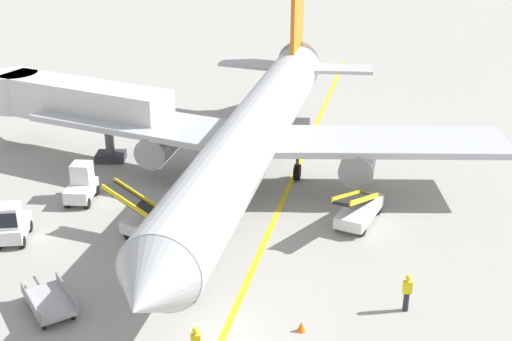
{
  "coord_description": "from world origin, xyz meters",
  "views": [
    {
      "loc": [
        1.93,
        -21.57,
        16.36
      ],
      "look_at": [
        1.79,
        10.6,
        2.5
      ],
      "focal_mm": 47.1,
      "sensor_mm": 36.0,
      "label": 1
    }
  ],
  "objects_px": {
    "baggage_tug_near_wing": "(15,224)",
    "baggage_tug_by_cargo_door": "(84,184)",
    "belt_loader_forward_hold": "(362,209)",
    "safety_cone_wingtip_left": "(304,327)",
    "airliner": "(258,131)",
    "belt_loader_aft_hold": "(159,227)",
    "baggage_cart_loaded": "(52,301)",
    "jet_bridge": "(70,100)",
    "safety_cone_nose_left": "(352,158)",
    "ground_crew_marshaller": "(410,292)"
  },
  "relations": [
    {
      "from": "baggage_tug_near_wing",
      "to": "baggage_tug_by_cargo_door",
      "type": "height_order",
      "value": "same"
    },
    {
      "from": "belt_loader_forward_hold",
      "to": "safety_cone_wingtip_left",
      "type": "height_order",
      "value": "belt_loader_forward_hold"
    },
    {
      "from": "airliner",
      "to": "baggage_tug_by_cargo_door",
      "type": "bearing_deg",
      "value": -168.95
    },
    {
      "from": "belt_loader_aft_hold",
      "to": "baggage_cart_loaded",
      "type": "relative_size",
      "value": 1.36
    },
    {
      "from": "belt_loader_forward_hold",
      "to": "airliner",
      "type": "bearing_deg",
      "value": 139.38
    },
    {
      "from": "jet_bridge",
      "to": "safety_cone_nose_left",
      "type": "relative_size",
      "value": 28.81
    },
    {
      "from": "belt_loader_aft_hold",
      "to": "jet_bridge",
      "type": "bearing_deg",
      "value": 121.09
    },
    {
      "from": "airliner",
      "to": "jet_bridge",
      "type": "xyz_separation_m",
      "value": [
        -12.08,
        5.34,
        0.12
      ]
    },
    {
      "from": "jet_bridge",
      "to": "belt_loader_forward_hold",
      "type": "bearing_deg",
      "value": -29.67
    },
    {
      "from": "jet_bridge",
      "to": "safety_cone_wingtip_left",
      "type": "relative_size",
      "value": 28.81
    },
    {
      "from": "jet_bridge",
      "to": "baggage_tug_near_wing",
      "type": "distance_m",
      "value": 12.2
    },
    {
      "from": "jet_bridge",
      "to": "belt_loader_forward_hold",
      "type": "distance_m",
      "value": 20.25
    },
    {
      "from": "airliner",
      "to": "jet_bridge",
      "type": "bearing_deg",
      "value": 156.15
    },
    {
      "from": "jet_bridge",
      "to": "baggage_tug_near_wing",
      "type": "height_order",
      "value": "jet_bridge"
    },
    {
      "from": "belt_loader_aft_hold",
      "to": "safety_cone_nose_left",
      "type": "distance_m",
      "value": 14.97
    },
    {
      "from": "safety_cone_nose_left",
      "to": "safety_cone_wingtip_left",
      "type": "height_order",
      "value": "same"
    },
    {
      "from": "jet_bridge",
      "to": "belt_loader_aft_hold",
      "type": "xyz_separation_m",
      "value": [
        7.19,
        -11.93,
        -2.77
      ]
    },
    {
      "from": "baggage_tug_by_cargo_door",
      "to": "belt_loader_aft_hold",
      "type": "xyz_separation_m",
      "value": [
        4.78,
        -4.7,
        -0.15
      ]
    },
    {
      "from": "jet_bridge",
      "to": "baggage_tug_by_cargo_door",
      "type": "height_order",
      "value": "jet_bridge"
    },
    {
      "from": "baggage_tug_near_wing",
      "to": "safety_cone_nose_left",
      "type": "distance_m",
      "value": 20.66
    },
    {
      "from": "airliner",
      "to": "jet_bridge",
      "type": "relative_size",
      "value": 2.76
    },
    {
      "from": "ground_crew_marshaller",
      "to": "belt_loader_aft_hold",
      "type": "bearing_deg",
      "value": 152.33
    },
    {
      "from": "baggage_tug_near_wing",
      "to": "ground_crew_marshaller",
      "type": "bearing_deg",
      "value": -17.81
    },
    {
      "from": "airliner",
      "to": "jet_bridge",
      "type": "height_order",
      "value": "airliner"
    },
    {
      "from": "belt_loader_aft_hold",
      "to": "safety_cone_nose_left",
      "type": "relative_size",
      "value": 11.18
    },
    {
      "from": "safety_cone_nose_left",
      "to": "baggage_cart_loaded",
      "type": "bearing_deg",
      "value": -131.71
    },
    {
      "from": "baggage_tug_by_cargo_door",
      "to": "belt_loader_aft_hold",
      "type": "distance_m",
      "value": 6.71
    },
    {
      "from": "belt_loader_aft_hold",
      "to": "baggage_tug_near_wing",
      "type": "bearing_deg",
      "value": 179.87
    },
    {
      "from": "safety_cone_wingtip_left",
      "to": "ground_crew_marshaller",
      "type": "bearing_deg",
      "value": 17.69
    },
    {
      "from": "airliner",
      "to": "ground_crew_marshaller",
      "type": "distance_m",
      "value": 14.11
    },
    {
      "from": "safety_cone_wingtip_left",
      "to": "baggage_cart_loaded",
      "type": "bearing_deg",
      "value": 172.53
    },
    {
      "from": "baggage_tug_by_cargo_door",
      "to": "belt_loader_forward_hold",
      "type": "xyz_separation_m",
      "value": [
        15.01,
        -2.7,
        -0.15
      ]
    },
    {
      "from": "ground_crew_marshaller",
      "to": "airliner",
      "type": "bearing_deg",
      "value": 116.61
    },
    {
      "from": "belt_loader_forward_hold",
      "to": "safety_cone_nose_left",
      "type": "bearing_deg",
      "value": 85.98
    },
    {
      "from": "airliner",
      "to": "safety_cone_nose_left",
      "type": "distance_m",
      "value": 7.71
    },
    {
      "from": "baggage_tug_near_wing",
      "to": "belt_loader_forward_hold",
      "type": "relative_size",
      "value": 0.5
    },
    {
      "from": "baggage_tug_near_wing",
      "to": "ground_crew_marshaller",
      "type": "relative_size",
      "value": 1.48
    },
    {
      "from": "belt_loader_forward_hold",
      "to": "belt_loader_aft_hold",
      "type": "height_order",
      "value": "same"
    },
    {
      "from": "jet_bridge",
      "to": "baggage_tug_by_cargo_door",
      "type": "bearing_deg",
      "value": -71.51
    },
    {
      "from": "baggage_tug_near_wing",
      "to": "belt_loader_forward_hold",
      "type": "distance_m",
      "value": 17.42
    },
    {
      "from": "airliner",
      "to": "ground_crew_marshaller",
      "type": "height_order",
      "value": "airliner"
    },
    {
      "from": "baggage_tug_by_cargo_door",
      "to": "belt_loader_forward_hold",
      "type": "distance_m",
      "value": 15.26
    },
    {
      "from": "baggage_cart_loaded",
      "to": "ground_crew_marshaller",
      "type": "distance_m",
      "value": 14.73
    },
    {
      "from": "jet_bridge",
      "to": "ground_crew_marshaller",
      "type": "xyz_separation_m",
      "value": [
        18.3,
        -17.75,
        -2.63
      ]
    },
    {
      "from": "baggage_tug_near_wing",
      "to": "baggage_cart_loaded",
      "type": "distance_m",
      "value": 6.85
    },
    {
      "from": "baggage_tug_by_cargo_door",
      "to": "baggage_cart_loaded",
      "type": "distance_m",
      "value": 10.65
    },
    {
      "from": "ground_crew_marshaller",
      "to": "safety_cone_nose_left",
      "type": "xyz_separation_m",
      "value": [
        -0.28,
        16.15,
        -0.69
      ]
    },
    {
      "from": "baggage_cart_loaded",
      "to": "safety_cone_nose_left",
      "type": "relative_size",
      "value": 8.19
    },
    {
      "from": "belt_loader_forward_hold",
      "to": "safety_cone_nose_left",
      "type": "height_order",
      "value": "belt_loader_forward_hold"
    },
    {
      "from": "airliner",
      "to": "belt_loader_forward_hold",
      "type": "xyz_separation_m",
      "value": [
        5.35,
        -4.59,
        -2.64
      ]
    }
  ]
}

